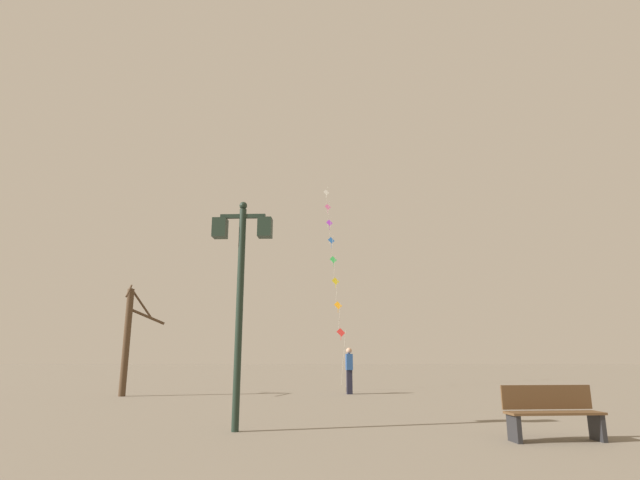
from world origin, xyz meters
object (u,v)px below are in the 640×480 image
kite_flyer (349,369)px  park_bench (552,413)px  bare_tree (128,337)px  kite_train (333,262)px  twin_lantern_lamp_post (241,267)px

kite_flyer → park_bench: kite_flyer is taller
kite_flyer → bare_tree: size_ratio=0.43×
kite_flyer → bare_tree: (-8.08, -1.42, 1.18)m
bare_tree → park_bench: size_ratio=2.44×
kite_train → park_bench: 18.28m
bare_tree → kite_train: bearing=46.1°
twin_lantern_lamp_post → kite_train: bearing=84.2°
park_bench → kite_train: bearing=95.9°
kite_train → bare_tree: 11.49m
twin_lantern_lamp_post → kite_train: (1.63, 16.06, 3.16)m
twin_lantern_lamp_post → kite_flyer: bearing=76.8°
twin_lantern_lamp_post → kite_train: 16.45m
kite_train → bare_tree: kite_train is taller
kite_flyer → twin_lantern_lamp_post: bearing=160.7°
park_bench → twin_lantern_lamp_post: bearing=164.5°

